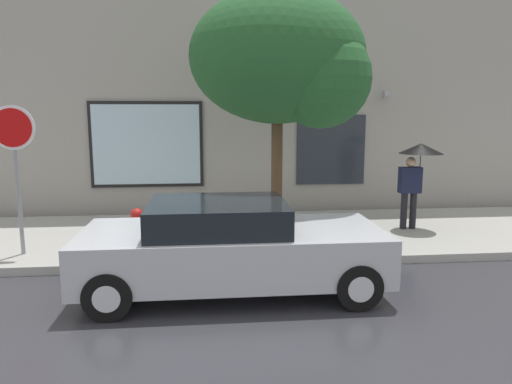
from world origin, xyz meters
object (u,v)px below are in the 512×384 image
(parked_car, at_px, (230,246))
(fire_hydrant, at_px, (138,229))
(stop_sign, at_px, (14,150))
(street_tree, at_px, (286,62))
(pedestrian_with_umbrella, at_px, (417,162))

(parked_car, distance_m, fire_hydrant, 2.52)
(stop_sign, bearing_deg, street_tree, 5.42)
(pedestrian_with_umbrella, xyz_separation_m, stop_sign, (-7.76, -1.16, 0.39))
(pedestrian_with_umbrella, relative_size, stop_sign, 0.71)
(fire_hydrant, xyz_separation_m, street_tree, (2.80, 0.28, 3.06))
(fire_hydrant, bearing_deg, street_tree, 5.65)
(fire_hydrant, relative_size, stop_sign, 0.29)
(street_tree, height_order, stop_sign, street_tree)
(pedestrian_with_umbrella, height_order, street_tree, street_tree)
(stop_sign, bearing_deg, fire_hydrant, 5.09)
(fire_hydrant, relative_size, street_tree, 0.16)
(parked_car, height_order, pedestrian_with_umbrella, pedestrian_with_umbrella)
(parked_car, bearing_deg, street_tree, 61.87)
(fire_hydrant, distance_m, street_tree, 4.15)
(stop_sign, bearing_deg, parked_car, -25.67)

